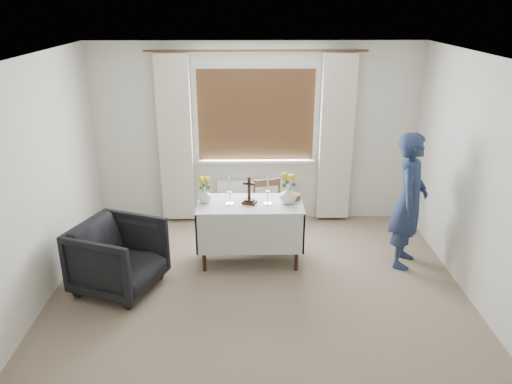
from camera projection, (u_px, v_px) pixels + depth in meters
ground at (260, 318)px, 5.02m from camera, size 5.00×5.00×0.00m
altar_table at (250, 232)px, 5.99m from camera, size 1.24×0.64×0.76m
wooden_chair at (270, 214)px, 6.41m from camera, size 0.46×0.46×0.84m
armchair at (118, 257)px, 5.41m from camera, size 1.08×1.07×0.77m
person at (409, 201)px, 5.79m from camera, size 0.60×0.70×1.62m
radiator at (256, 200)px, 7.17m from camera, size 1.10×0.10×0.60m
wooden_cross at (249, 190)px, 5.78m from camera, size 0.18×0.16×0.33m
candlestick_left at (229, 191)px, 5.76m from camera, size 0.10×0.10×0.32m
candlestick_right at (268, 191)px, 5.77m from camera, size 0.12×0.12×0.34m
flower_vase_left at (205, 195)px, 5.85m from camera, size 0.20×0.20×0.17m
flower_vase_right at (288, 195)px, 5.82m from camera, size 0.26×0.26×0.21m
wicker_basket at (294, 196)px, 5.96m from camera, size 0.22×0.22×0.07m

